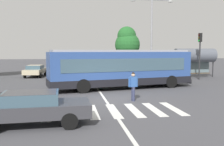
# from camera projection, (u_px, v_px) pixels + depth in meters

# --- Properties ---
(ground_plane) EXTENTS (160.00, 160.00, 0.00)m
(ground_plane) POSITION_uv_depth(u_px,v_px,m) (112.00, 99.00, 15.26)
(ground_plane) COLOR #47474C
(city_transit_bus) EXTENTS (11.85, 4.79, 3.06)m
(city_transit_bus) POSITION_uv_depth(u_px,v_px,m) (122.00, 68.00, 19.59)
(city_transit_bus) COLOR black
(city_transit_bus) RESTS_ON ground_plane
(pedestrian_crossing_street) EXTENTS (0.58, 0.37, 1.72)m
(pedestrian_crossing_street) POSITION_uv_depth(u_px,v_px,m) (133.00, 85.00, 14.65)
(pedestrian_crossing_street) COLOR #333856
(pedestrian_crossing_street) RESTS_ON ground_plane
(foreground_sedan) EXTENTS (4.57, 2.01, 1.35)m
(foreground_sedan) POSITION_uv_depth(u_px,v_px,m) (33.00, 106.00, 9.82)
(foreground_sedan) COLOR black
(foreground_sedan) RESTS_ON ground_plane
(parked_car_champagne) EXTENTS (2.25, 4.66, 1.35)m
(parked_car_champagne) POSITION_uv_depth(u_px,v_px,m) (35.00, 70.00, 28.58)
(parked_car_champagne) COLOR black
(parked_car_champagne) RESTS_ON ground_plane
(parked_car_charcoal) EXTENTS (1.96, 4.55, 1.35)m
(parked_car_charcoal) POSITION_uv_depth(u_px,v_px,m) (58.00, 70.00, 29.21)
(parked_car_charcoal) COLOR black
(parked_car_charcoal) RESTS_ON ground_plane
(parked_car_red) EXTENTS (1.98, 4.56, 1.35)m
(parked_car_red) POSITION_uv_depth(u_px,v_px,m) (80.00, 69.00, 29.58)
(parked_car_red) COLOR black
(parked_car_red) RESTS_ON ground_plane
(parked_car_teal) EXTENTS (1.96, 4.54, 1.35)m
(parked_car_teal) POSITION_uv_depth(u_px,v_px,m) (102.00, 69.00, 29.85)
(parked_car_teal) COLOR black
(parked_car_teal) RESTS_ON ground_plane
(parked_car_white) EXTENTS (2.21, 4.64, 1.35)m
(parked_car_white) POSITION_uv_depth(u_px,v_px,m) (125.00, 69.00, 30.08)
(parked_car_white) COLOR black
(parked_car_white) RESTS_ON ground_plane
(traffic_light_far_corner) EXTENTS (0.33, 0.32, 4.81)m
(traffic_light_far_corner) POSITION_uv_depth(u_px,v_px,m) (200.00, 49.00, 25.45)
(traffic_light_far_corner) COLOR #28282B
(traffic_light_far_corner) RESTS_ON ground_plane
(bus_stop_shelter) EXTENTS (4.66, 1.54, 3.25)m
(bus_stop_shelter) POSITION_uv_depth(u_px,v_px,m) (195.00, 56.00, 27.92)
(bus_stop_shelter) COLOR #28282B
(bus_stop_shelter) RESTS_ON ground_plane
(twin_arm_street_lamp) EXTENTS (5.04, 0.32, 8.95)m
(twin_arm_street_lamp) POSITION_uv_depth(u_px,v_px,m) (152.00, 29.00, 28.45)
(twin_arm_street_lamp) COLOR #939399
(twin_arm_street_lamp) RESTS_ON ground_plane
(background_tree_right) EXTENTS (3.62, 3.62, 6.52)m
(background_tree_right) POSITION_uv_depth(u_px,v_px,m) (127.00, 42.00, 35.80)
(background_tree_right) COLOR brown
(background_tree_right) RESTS_ON ground_plane
(crosswalk_painted_stripes) EXTENTS (6.70, 3.01, 0.01)m
(crosswalk_painted_stripes) POSITION_uv_depth(u_px,v_px,m) (114.00, 111.00, 12.27)
(crosswalk_painted_stripes) COLOR silver
(crosswalk_painted_stripes) RESTS_ON ground_plane
(lane_center_line) EXTENTS (0.16, 24.00, 0.01)m
(lane_center_line) POSITION_uv_depth(u_px,v_px,m) (101.00, 94.00, 17.15)
(lane_center_line) COLOR silver
(lane_center_line) RESTS_ON ground_plane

